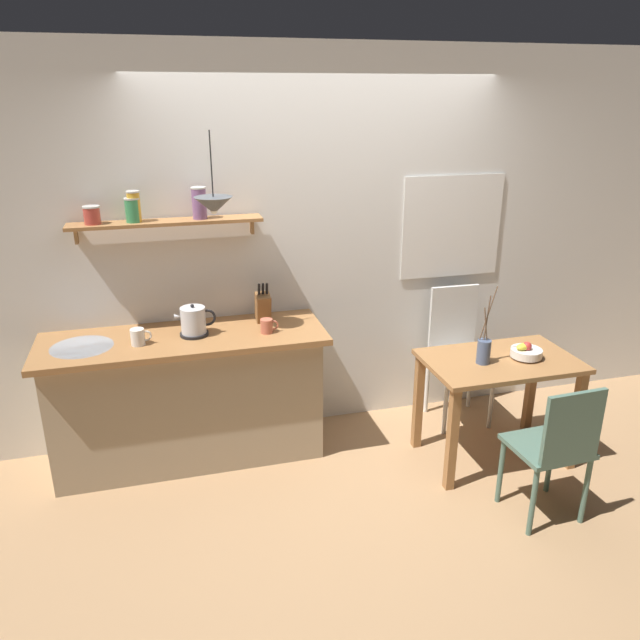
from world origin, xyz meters
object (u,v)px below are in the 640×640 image
Objects in this scene: dining_chair_far at (457,348)px; coffee_mug_spare at (267,326)px; twig_vase at (484,350)px; fruit_bowl at (526,352)px; coffee_mug_by_sink at (138,337)px; dining_table at (499,377)px; pendant_lamp at (214,205)px; knife_block at (263,307)px; dining_chair_near at (556,445)px; electric_kettle at (194,322)px.

dining_chair_far is 8.51× the size of coffee_mug_spare.
fruit_bowl is at bearing -0.59° from twig_vase.
coffee_mug_spare is at bearing -0.60° from coffee_mug_by_sink.
dining_table is 2.05× the size of pendant_lamp.
coffee_mug_by_sink is at bearing 168.90° from fruit_bowl.
coffee_mug_by_sink is (-2.28, 0.45, 0.35)m from dining_table.
coffee_mug_by_sink is (-2.44, 0.48, 0.18)m from fruit_bowl.
dining_chair_far is at bearing 4.50° from pendant_lamp.
dining_table is 7.71× the size of coffee_mug_by_sink.
fruit_bowl is 0.72× the size of knife_block.
twig_vase is at bearing -169.35° from dining_table.
dining_table is 0.62m from dining_chair_far.
dining_chair_far reaches higher than dining_chair_near.
electric_kettle reaches higher than coffee_mug_by_sink.
electric_kettle reaches higher than fruit_bowl.
electric_kettle is at bearing 165.24° from fruit_bowl.
pendant_lamp is at bearing 2.89° from coffee_mug_by_sink.
dining_table is 1.93× the size of twig_vase.
twig_vase is at bearing -12.59° from coffee_mug_by_sink.
coffee_mug_spare is (-1.32, 0.47, 0.13)m from twig_vase.
dining_chair_near is at bearing -43.06° from knife_block.
coffee_mug_spare is (-1.48, -0.17, 0.39)m from dining_chair_far.
coffee_mug_by_sink is at bearing 153.19° from dining_chair_near.
pendant_lamp is (-0.31, -0.17, 0.73)m from knife_block.
dining_chair_near is 7.38× the size of coffee_mug_spare.
knife_block is at bearing 157.27° from fruit_bowl.
knife_block is at bearing 178.66° from dining_chair_far.
dining_chair_far is 3.63× the size of knife_block.
electric_kettle is at bearing -164.93° from knife_block.
dining_chair_near is 2.56m from coffee_mug_by_sink.
dining_chair_near is at bearing -32.44° from electric_kettle.
dining_chair_far is at bearing 103.33° from fruit_bowl.
coffee_mug_by_sink is 0.27× the size of pendant_lamp.
dining_table is at bearing 10.65° from twig_vase.
coffee_mug_by_sink is (-0.35, -0.07, -0.04)m from electric_kettle.
electric_kettle is 0.49m from knife_block.
twig_vase is 2.19m from coffee_mug_by_sink.
dining_chair_far is at bearing 88.44° from dining_chair_near.
fruit_bowl is 0.40× the size of twig_vase.
dining_chair_far is (0.01, 0.61, -0.05)m from dining_table.
twig_vase is 1.93m from pendant_lamp.
coffee_mug_spare is at bearing 163.92° from fruit_bowl.
electric_kettle reaches higher than coffee_mug_spare.
pendant_lamp reaches higher than dining_chair_near.
electric_kettle is at bearing 147.56° from dining_chair_near.
coffee_mug_by_sink is (-2.13, 0.48, 0.13)m from twig_vase.
coffee_mug_by_sink is 1.07× the size of coffee_mug_spare.
dining_chair_near is at bearing -105.95° from fruit_bowl.
knife_block is (-1.46, 0.65, 0.41)m from dining_table.
dining_chair_near reaches higher than dining_table.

